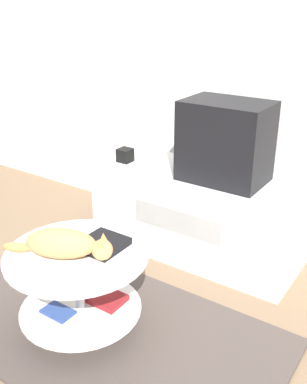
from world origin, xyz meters
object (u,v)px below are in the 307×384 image
object	(u,v)px
speaker	(125,155)
cat	(64,244)
dvd_box	(103,244)
tv	(225,142)

from	to	relation	value
speaker	cat	size ratio (longest dim) A/B	0.18
dvd_box	cat	world-z (taller)	cat
cat	dvd_box	bearing A→B (deg)	34.60
dvd_box	cat	distance (m)	0.20
cat	tv	bearing A→B (deg)	49.93
speaker	cat	xyz separation A→B (m)	(0.45, -1.06, -0.06)
tv	dvd_box	size ratio (longest dim) A/B	2.40
speaker	cat	world-z (taller)	speaker
tv	dvd_box	xyz separation A→B (m)	(-0.18, -0.97, -0.31)
dvd_box	tv	bearing A→B (deg)	79.45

